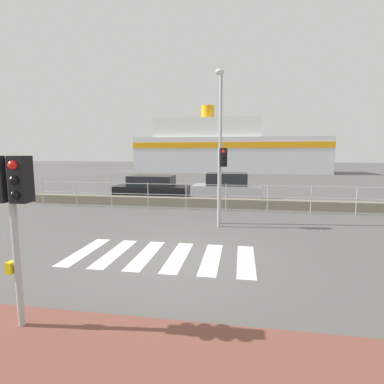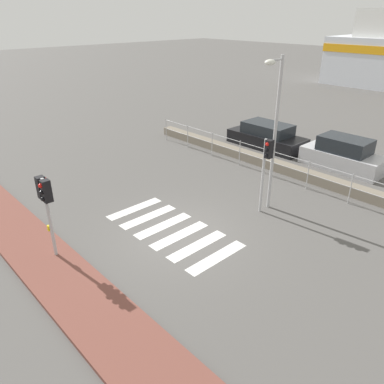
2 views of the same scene
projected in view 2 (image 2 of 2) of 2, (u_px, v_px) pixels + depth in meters
The scene contains 10 objects.
ground_plane at pixel (179, 235), 13.11m from camera, with size 160.00×160.00×0.00m, color #565451.
sidewalk_brick at pixel (70, 286), 10.56m from camera, with size 24.00×1.80×0.12m.
crosswalk at pixel (171, 230), 13.38m from camera, with size 4.95×2.40×0.01m.
seawall at pixel (298, 173), 17.63m from camera, with size 19.36×0.55×0.45m.
harbor_fence at pixel (289, 165), 16.82m from camera, with size 17.46×0.04×1.31m.
traffic_light_near at pixel (45, 197), 10.98m from camera, with size 0.58×0.41×2.74m.
traffic_light_far at pixel (266, 160), 13.67m from camera, with size 0.34×0.32×2.95m.
streetlamp at pixel (274, 120), 13.36m from camera, with size 0.32×0.95×5.77m.
parked_car_black at pixel (267, 137), 21.53m from camera, with size 4.51×1.86×1.38m.
parked_car_silver at pixel (343, 155), 18.45m from camera, with size 3.91×1.70×1.58m.
Camera 2 is at (8.47, -7.29, 7.03)m, focal length 35.00 mm.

